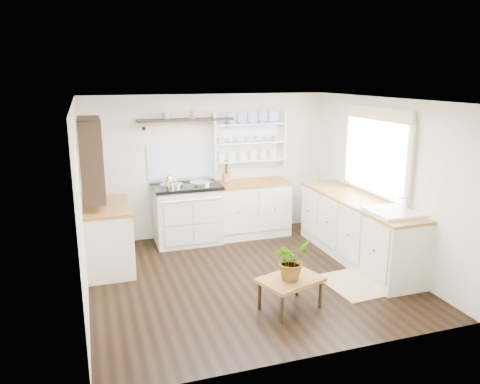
{
  "coord_description": "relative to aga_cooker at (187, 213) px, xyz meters",
  "views": [
    {
      "loc": [
        -1.88,
        -5.4,
        2.59
      ],
      "look_at": [
        -0.02,
        0.25,
        1.1
      ],
      "focal_mm": 35.0,
      "sensor_mm": 36.0,
      "label": 1
    }
  ],
  "objects": [
    {
      "name": "floor",
      "position": [
        0.46,
        -1.57,
        -0.48
      ],
      "size": [
        4.0,
        3.8,
        0.01
      ],
      "primitive_type": "cube",
      "color": "black",
      "rests_on": "ground"
    },
    {
      "name": "wall_back",
      "position": [
        0.46,
        0.33,
        0.67
      ],
      "size": [
        4.0,
        0.02,
        2.3
      ],
      "primitive_type": "cube",
      "color": "beige",
      "rests_on": "ground"
    },
    {
      "name": "wall_right",
      "position": [
        2.46,
        -1.57,
        0.67
      ],
      "size": [
        0.02,
        3.8,
        2.3
      ],
      "primitive_type": "cube",
      "color": "beige",
      "rests_on": "ground"
    },
    {
      "name": "wall_left",
      "position": [
        -1.54,
        -1.57,
        0.67
      ],
      "size": [
        0.02,
        3.8,
        2.3
      ],
      "primitive_type": "cube",
      "color": "beige",
      "rests_on": "ground"
    },
    {
      "name": "ceiling",
      "position": [
        0.46,
        -1.57,
        1.82
      ],
      "size": [
        4.0,
        3.8,
        0.01
      ],
      "primitive_type": "cube",
      "color": "white",
      "rests_on": "wall_back"
    },
    {
      "name": "window",
      "position": [
        2.41,
        -1.42,
        1.09
      ],
      "size": [
        0.08,
        1.55,
        1.22
      ],
      "color": "white",
      "rests_on": "wall_right"
    },
    {
      "name": "aga_cooker",
      "position": [
        0.0,
        0.0,
        0.0
      ],
      "size": [
        1.05,
        0.73,
        0.97
      ],
      "color": "beige",
      "rests_on": "floor"
    },
    {
      "name": "back_cabinets",
      "position": [
        1.06,
        0.03,
        -0.02
      ],
      "size": [
        1.27,
        0.63,
        0.9
      ],
      "color": "white",
      "rests_on": "floor"
    },
    {
      "name": "right_cabinets",
      "position": [
        2.16,
        -1.47,
        -0.02
      ],
      "size": [
        0.62,
        2.43,
        0.9
      ],
      "color": "white",
      "rests_on": "floor"
    },
    {
      "name": "belfast_sink",
      "position": [
        2.16,
        -2.22,
        0.32
      ],
      "size": [
        0.55,
        0.6,
        0.45
      ],
      "color": "white",
      "rests_on": "right_cabinets"
    },
    {
      "name": "left_cabinets",
      "position": [
        -1.24,
        -0.67,
        -0.02
      ],
      "size": [
        0.62,
        1.13,
        0.9
      ],
      "color": "white",
      "rests_on": "floor"
    },
    {
      "name": "plate_rack",
      "position": [
        1.11,
        0.29,
        1.08
      ],
      "size": [
        1.2,
        0.22,
        0.9
      ],
      "color": "white",
      "rests_on": "wall_back"
    },
    {
      "name": "high_shelf",
      "position": [
        0.06,
        0.21,
        1.43
      ],
      "size": [
        1.5,
        0.29,
        0.16
      ],
      "color": "black",
      "rests_on": "wall_back"
    },
    {
      "name": "left_shelving",
      "position": [
        -1.38,
        -0.67,
        1.07
      ],
      "size": [
        0.28,
        0.8,
        1.05
      ],
      "primitive_type": "cube",
      "color": "black",
      "rests_on": "wall_left"
    },
    {
      "name": "kettle",
      "position": [
        -0.28,
        -0.12,
        0.55
      ],
      "size": [
        0.16,
        0.16,
        0.2
      ],
      "primitive_type": null,
      "color": "silver",
      "rests_on": "aga_cooker"
    },
    {
      "name": "utensil_crock",
      "position": [
        0.68,
        0.11,
        0.51
      ],
      "size": [
        0.12,
        0.12,
        0.14
      ],
      "primitive_type": "cylinder",
      "color": "#AC5F3F",
      "rests_on": "back_cabinets"
    },
    {
      "name": "center_table",
      "position": [
        0.65,
        -2.53,
        -0.15
      ],
      "size": [
        0.8,
        0.68,
        0.37
      ],
      "rotation": [
        0.0,
        0.0,
        0.32
      ],
      "color": "brown",
      "rests_on": "floor"
    },
    {
      "name": "potted_plant",
      "position": [
        0.65,
        -2.53,
        0.12
      ],
      "size": [
        0.53,
        0.51,
        0.46
      ],
      "primitive_type": "imported",
      "rotation": [
        0.0,
        0.0,
        0.5
      ],
      "color": "#3F7233",
      "rests_on": "center_table"
    },
    {
      "name": "floor_rug",
      "position": [
        1.62,
        -2.23,
        -0.47
      ],
      "size": [
        0.62,
        0.89,
        0.02
      ],
      "primitive_type": "cube",
      "rotation": [
        0.0,
        0.0,
        0.08
      ],
      "color": "#87704E",
      "rests_on": "floor"
    }
  ]
}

